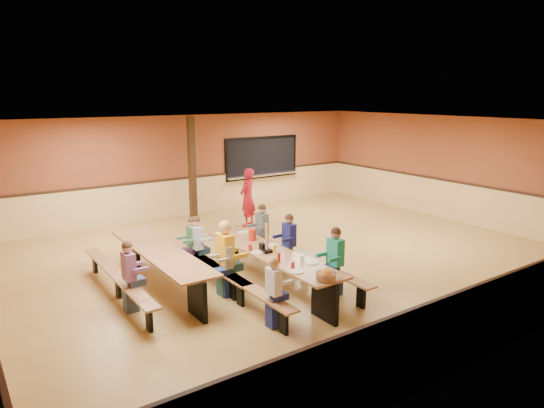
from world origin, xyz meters
TOP-DOWN VIEW (x-y plane):
  - ground at (0.00, 0.00)m, footprint 12.00×12.00m
  - room_envelope at (0.00, 0.00)m, footprint 12.04×10.04m
  - kitchen_pass_through at (2.60, 4.96)m, footprint 2.78×0.28m
  - structural_post at (-0.20, 4.40)m, footprint 0.18×0.18m
  - cafeteria_table_main at (-1.32, -1.29)m, footprint 1.91×3.70m
  - cafeteria_table_second at (-2.99, -0.03)m, footprint 1.91×3.70m
  - seated_child_white_left at (-2.15, -2.57)m, footprint 0.33×0.27m
  - seated_adult_yellow at (-2.15, -1.03)m, footprint 0.45×0.37m
  - seated_child_grey_left at (-2.15, 0.16)m, footprint 0.37×0.30m
  - seated_child_teal_right at (-0.50, -2.15)m, footprint 0.39×0.32m
  - seated_child_navy_right at (-0.50, -0.74)m, footprint 0.37×0.30m
  - seated_child_char_right at (-0.50, 0.26)m, footprint 0.38×0.31m
  - seated_child_purple_sec at (-3.82, -0.72)m, footprint 0.37×0.31m
  - seated_child_green_sec at (-2.17, 0.28)m, footprint 0.35×0.29m
  - seated_child_tan_sec at (-2.17, -1.11)m, footprint 0.33×0.27m
  - standing_woman at (0.69, 2.80)m, footprint 0.71×0.63m
  - punch_pitcher at (-1.22, -0.48)m, footprint 0.16×0.16m
  - chip_bowl at (-1.40, -2.94)m, footprint 0.32×0.32m
  - napkin_dispenser at (-1.39, -1.12)m, footprint 0.10×0.14m
  - condiment_mustard at (-1.31, -1.40)m, footprint 0.06×0.06m
  - condiment_ketchup at (-1.53, -1.84)m, footprint 0.06×0.06m
  - table_paddle at (-1.41, -1.28)m, footprint 0.16×0.16m
  - place_settings at (-1.32, -1.29)m, footprint 0.65×3.30m

SIDE VIEW (x-z plane):
  - ground at x=0.00m, z-range 0.00..0.00m
  - cafeteria_table_main at x=-1.32m, z-range 0.16..0.90m
  - cafeteria_table_second at x=-2.99m, z-range 0.16..0.90m
  - seated_child_tan_sec at x=-2.17m, z-range 0.00..1.12m
  - seated_child_white_left at x=-2.15m, z-range 0.00..1.14m
  - seated_child_green_sec at x=-2.17m, z-range 0.00..1.18m
  - seated_child_navy_right at x=-0.50m, z-range 0.00..1.21m
  - seated_child_grey_left at x=-2.15m, z-range 0.00..1.22m
  - seated_child_purple_sec at x=-3.82m, z-range 0.00..1.22m
  - seated_child_char_right at x=-0.50m, z-range 0.00..1.22m
  - seated_child_teal_right at x=-0.50m, z-range 0.00..1.26m
  - seated_adult_yellow at x=-2.15m, z-range 0.00..1.38m
  - room_envelope at x=0.00m, z-range -0.82..2.20m
  - place_settings at x=-1.32m, z-range 0.74..0.85m
  - napkin_dispenser at x=-1.39m, z-range 0.74..0.87m
  - standing_woman at x=0.69m, z-range 0.00..1.62m
  - chip_bowl at x=-1.40m, z-range 0.74..0.89m
  - condiment_mustard at x=-1.31m, z-range 0.74..0.91m
  - condiment_ketchup at x=-1.53m, z-range 0.74..0.91m
  - punch_pitcher at x=-1.22m, z-range 0.74..0.96m
  - table_paddle at x=-1.41m, z-range 0.60..1.16m
  - kitchen_pass_through at x=2.60m, z-range 0.80..2.18m
  - structural_post at x=-0.20m, z-range 0.00..3.00m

